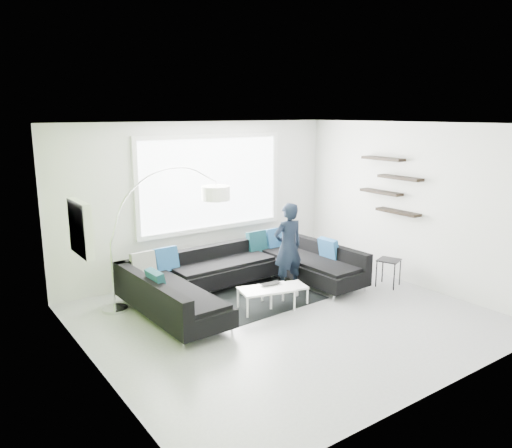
% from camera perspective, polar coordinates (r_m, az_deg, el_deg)
% --- Properties ---
extents(ground, '(5.50, 5.50, 0.00)m').
position_cam_1_polar(ground, '(7.49, 3.45, -10.61)').
color(ground, gray).
rests_on(ground, ground).
extents(room_shell, '(5.54, 5.04, 2.82)m').
position_cam_1_polar(room_shell, '(7.15, 2.85, 3.44)').
color(room_shell, silver).
rests_on(room_shell, ground).
extents(sectional_sofa, '(3.66, 2.35, 0.77)m').
position_cam_1_polar(sectional_sofa, '(8.15, -1.09, -6.06)').
color(sectional_sofa, black).
rests_on(sectional_sofa, ground).
extents(rug, '(1.96, 1.46, 0.01)m').
position_cam_1_polar(rug, '(8.16, 0.13, -8.53)').
color(rug, black).
rests_on(rug, ground).
extents(coffee_table, '(1.15, 0.83, 0.34)m').
position_cam_1_polar(coffee_table, '(7.82, 2.26, -8.22)').
color(coffee_table, white).
rests_on(coffee_table, ground).
extents(arc_lamp, '(2.09, 1.02, 2.13)m').
position_cam_1_polar(arc_lamp, '(7.68, -16.28, -2.08)').
color(arc_lamp, silver).
rests_on(arc_lamp, ground).
extents(side_table, '(0.45, 0.45, 0.48)m').
position_cam_1_polar(side_table, '(8.97, 14.88, -5.41)').
color(side_table, black).
rests_on(side_table, ground).
extents(person, '(0.61, 0.45, 1.50)m').
position_cam_1_polar(person, '(8.37, 3.68, -2.63)').
color(person, black).
rests_on(person, ground).
extents(laptop, '(0.36, 0.27, 0.03)m').
position_cam_1_polar(laptop, '(7.75, 1.86, -6.96)').
color(laptop, black).
rests_on(laptop, coffee_table).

